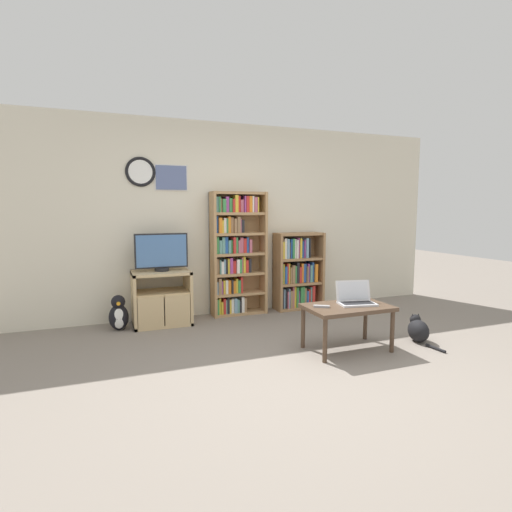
{
  "coord_description": "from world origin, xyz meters",
  "views": [
    {
      "loc": [
        -1.57,
        -3.03,
        1.44
      ],
      "look_at": [
        0.06,
        1.24,
        0.91
      ],
      "focal_mm": 28.0,
      "sensor_mm": 36.0,
      "label": 1
    }
  ],
  "objects": [
    {
      "name": "tv_stand",
      "position": [
        -0.92,
        1.97,
        0.34
      ],
      "size": [
        0.71,
        0.49,
        0.68
      ],
      "color": "tan",
      "rests_on": "ground_plane"
    },
    {
      "name": "wall_back",
      "position": [
        -0.01,
        2.28,
        1.31
      ],
      "size": [
        6.65,
        0.09,
        2.6
      ],
      "color": "beige",
      "rests_on": "ground_plane"
    },
    {
      "name": "cat",
      "position": [
        1.61,
        0.3,
        0.13
      ],
      "size": [
        0.28,
        0.56,
        0.29
      ],
      "rotation": [
        0.0,
        0.0,
        -0.3
      ],
      "color": "black",
      "rests_on": "ground_plane"
    },
    {
      "name": "television",
      "position": [
        -0.91,
        1.98,
        0.91
      ],
      "size": [
        0.65,
        0.18,
        0.47
      ],
      "color": "black",
      "rests_on": "tv_stand"
    },
    {
      "name": "bookshelf_short",
      "position": [
        1.02,
        2.1,
        0.53
      ],
      "size": [
        0.71,
        0.29,
        1.11
      ],
      "color": "#9E754C",
      "rests_on": "ground_plane"
    },
    {
      "name": "laptop",
      "position": [
        0.84,
        0.39,
        0.53
      ],
      "size": [
        0.41,
        0.32,
        0.23
      ],
      "rotation": [
        0.0,
        0.0,
        -0.2
      ],
      "color": "silver",
      "rests_on": "coffee_table"
    },
    {
      "name": "bookshelf_tall",
      "position": [
        0.09,
        2.12,
        0.86
      ],
      "size": [
        0.75,
        0.26,
        1.68
      ],
      "color": "tan",
      "rests_on": "ground_plane"
    },
    {
      "name": "coffee_table",
      "position": [
        0.72,
        0.35,
        0.41
      ],
      "size": [
        0.86,
        0.53,
        0.47
      ],
      "color": "#4C3828",
      "rests_on": "ground_plane"
    },
    {
      "name": "ground_plane",
      "position": [
        0.0,
        0.0,
        0.0
      ],
      "size": [
        18.0,
        18.0,
        0.0
      ],
      "primitive_type": "plane",
      "color": "gray"
    },
    {
      "name": "remote_near_laptop",
      "position": [
        0.44,
        0.38,
        0.48
      ],
      "size": [
        0.16,
        0.12,
        0.02
      ],
      "rotation": [
        0.0,
        0.0,
        4.17
      ],
      "color": "#99999E",
      "rests_on": "coffee_table"
    },
    {
      "name": "penguin_figurine",
      "position": [
        -1.44,
        1.9,
        0.19
      ],
      "size": [
        0.23,
        0.21,
        0.43
      ],
      "color": "black",
      "rests_on": "ground_plane"
    }
  ]
}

